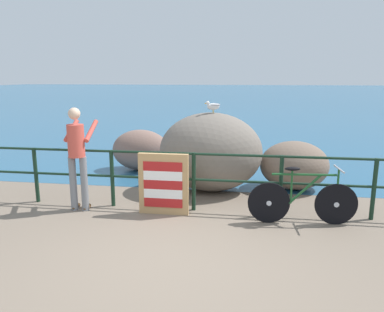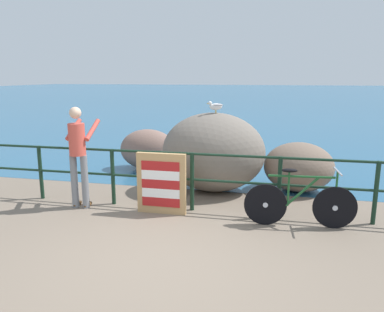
{
  "view_description": "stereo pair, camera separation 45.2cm",
  "coord_description": "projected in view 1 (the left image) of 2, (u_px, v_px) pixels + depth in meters",
  "views": [
    {
      "loc": [
        0.91,
        -4.33,
        2.29
      ],
      "look_at": [
        -0.09,
        2.22,
        0.87
      ],
      "focal_mm": 35.13,
      "sensor_mm": 36.0,
      "label": 1
    },
    {
      "loc": [
        1.35,
        -4.24,
        2.29
      ],
      "look_at": [
        -0.09,
        2.22,
        0.87
      ],
      "focal_mm": 35.13,
      "sensor_mm": 36.0,
      "label": 2
    }
  ],
  "objects": [
    {
      "name": "seagull",
      "position": [
        213.0,
        106.0,
        7.28
      ],
      "size": [
        0.33,
        0.23,
        0.23
      ],
      "rotation": [
        0.0,
        0.0,
        3.64
      ],
      "color": "gold",
      "rests_on": "breakwater_boulder_main"
    },
    {
      "name": "breakwater_boulder_right",
      "position": [
        294.0,
        165.0,
        7.7
      ],
      "size": [
        1.39,
        1.24,
        0.99
      ],
      "color": "#756152",
      "rests_on": "ground"
    },
    {
      "name": "person_at_railing",
      "position": [
        77.0,
        154.0,
        6.36
      ],
      "size": [
        0.45,
        0.64,
        1.78
      ],
      "rotation": [
        0.0,
        0.0,
        1.59
      ],
      "color": "slate",
      "rests_on": "ground_plane"
    },
    {
      "name": "ground_plane",
      "position": [
        235.0,
        113.0,
        24.14
      ],
      "size": [
        120.0,
        120.0,
        0.1
      ],
      "primitive_type": "cube",
      "color": "#756656"
    },
    {
      "name": "breakwater_boulder_left",
      "position": [
        141.0,
        150.0,
        9.24
      ],
      "size": [
        1.42,
        0.96,
        1.0
      ],
      "color": "#826357",
      "rests_on": "ground"
    },
    {
      "name": "promenade_railing",
      "position": [
        194.0,
        174.0,
        6.42
      ],
      "size": [
        8.85,
        0.07,
        1.02
      ],
      "color": "black",
      "rests_on": "ground_plane"
    },
    {
      "name": "breakwater_boulder_main",
      "position": [
        211.0,
        152.0,
        7.55
      ],
      "size": [
        2.07,
        1.59,
        1.58
      ],
      "color": "slate",
      "rests_on": "ground"
    },
    {
      "name": "sea_surface",
      "position": [
        243.0,
        93.0,
        51.17
      ],
      "size": [
        120.0,
        90.0,
        0.01
      ],
      "primitive_type": "cube",
      "color": "#285B7F",
      "rests_on": "ground_plane"
    },
    {
      "name": "folded_deckchair_stack",
      "position": [
        164.0,
        184.0,
        6.27
      ],
      "size": [
        0.84,
        0.1,
        1.04
      ],
      "color": "tan",
      "rests_on": "ground_plane"
    },
    {
      "name": "bicycle",
      "position": [
        303.0,
        200.0,
        5.87
      ],
      "size": [
        1.7,
        0.48,
        0.92
      ],
      "rotation": [
        0.0,
        0.0,
        0.08
      ],
      "color": "black",
      "rests_on": "ground_plane"
    }
  ]
}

